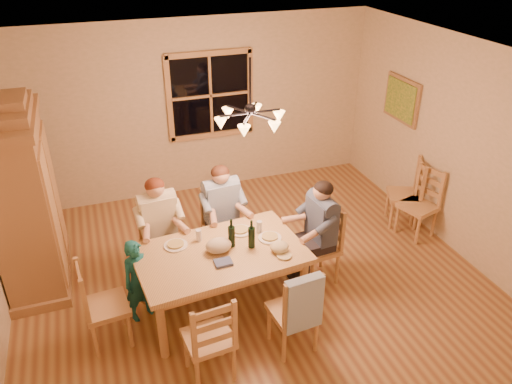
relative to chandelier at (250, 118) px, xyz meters
name	(u,v)px	position (x,y,z in m)	size (l,w,h in m)	color
floor	(251,277)	(0.00, 0.00, -2.08)	(5.50, 5.50, 0.00)	brown
ceiling	(250,57)	(0.00, 0.00, 0.62)	(5.50, 5.00, 0.02)	white
wall_back	(198,109)	(0.00, 2.50, -0.73)	(5.50, 0.02, 2.70)	#C3B58A
wall_right	(456,147)	(2.75, 0.00, -0.73)	(0.02, 5.00, 2.70)	#C3B58A
window	(210,95)	(0.20, 2.47, -0.53)	(1.30, 0.06, 1.30)	black
painting	(402,100)	(2.71, 1.20, -0.48)	(0.06, 0.78, 0.64)	olive
chandelier	(250,118)	(0.00, 0.00, 0.00)	(0.77, 0.68, 0.71)	black
armoire	(25,203)	(-2.42, 0.85, -1.02)	(0.66, 1.40, 2.30)	olive
dining_table	(220,259)	(-0.49, -0.40, -1.42)	(1.87, 1.24, 0.76)	#A87E4A
chair_far_left	(162,255)	(-1.01, 0.40, -1.77)	(0.48, 0.46, 0.99)	#B1854E
chair_far_right	(223,239)	(-0.22, 0.47, -1.77)	(0.48, 0.46, 0.99)	#B1854E
chair_near_left	(209,350)	(-0.86, -1.28, -1.77)	(0.48, 0.46, 0.99)	#B1854E
chair_near_right	(292,322)	(0.03, -1.20, -1.77)	(0.48, 0.46, 0.99)	#B1854E
chair_end_left	(109,318)	(-1.72, -0.51, -1.77)	(0.46, 0.48, 0.99)	#B1854E
chair_end_right	(317,258)	(0.75, -0.29, -1.77)	(0.46, 0.48, 0.99)	#B1854E
adult_woman	(158,217)	(-1.01, 0.40, -1.24)	(0.42, 0.45, 0.87)	beige
adult_plaid_man	(222,203)	(-0.22, 0.47, -1.24)	(0.42, 0.45, 0.87)	#305784
adult_slate_man	(320,220)	(0.75, -0.29, -1.24)	(0.45, 0.42, 0.87)	#404E67
towel	(303,304)	(0.05, -1.39, -1.38)	(0.38, 0.10, 0.58)	#96B2CC
wine_bottle_a	(231,233)	(-0.33, -0.33, -1.15)	(0.08, 0.08, 0.33)	black
wine_bottle_b	(252,234)	(-0.14, -0.42, -1.15)	(0.08, 0.08, 0.33)	black
plate_woman	(176,245)	(-0.91, -0.14, -1.31)	(0.26, 0.26, 0.02)	white
plate_plaid	(240,231)	(-0.16, -0.10, -1.31)	(0.26, 0.26, 0.02)	white
plate_slate	(270,238)	(0.11, -0.34, -1.31)	(0.26, 0.26, 0.02)	white
wine_glass_a	(199,235)	(-0.65, -0.12, -1.25)	(0.06, 0.06, 0.14)	silver
wine_glass_b	(259,227)	(0.04, -0.17, -1.25)	(0.06, 0.06, 0.14)	silver
cap	(279,247)	(0.12, -0.60, -1.26)	(0.20, 0.20, 0.11)	#C9BB86
napkin	(223,262)	(-0.51, -0.61, -1.30)	(0.18, 0.14, 0.03)	#485785
cloth_bundle	(219,246)	(-0.50, -0.39, -1.24)	(0.28, 0.22, 0.15)	tan
child	(139,280)	(-1.36, -0.24, -1.59)	(0.36, 0.23, 0.98)	#176368
chair_spare_front	(416,216)	(2.45, 0.14, -1.77)	(0.53, 0.54, 0.99)	#B1854E
chair_spare_back	(402,204)	(2.45, 0.48, -1.77)	(0.56, 0.57, 0.99)	#B1854E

